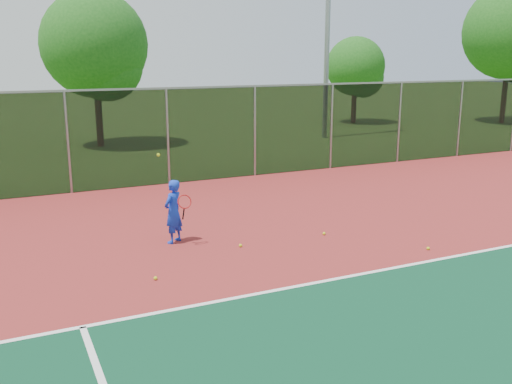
# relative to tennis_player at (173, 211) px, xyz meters

# --- Properties ---
(court_apron) EXTENTS (30.00, 20.00, 0.02)m
(court_apron) POSITION_rel_tennis_player_xyz_m (4.57, -4.29, -0.71)
(court_apron) COLOR maroon
(court_apron) RESTS_ON ground
(fence_back) EXTENTS (30.00, 0.06, 3.03)m
(fence_back) POSITION_rel_tennis_player_xyz_m (4.57, 5.71, 0.84)
(fence_back) COLOR black
(fence_back) RESTS_ON court_apron
(tennis_player) EXTENTS (0.61, 0.70, 1.98)m
(tennis_player) POSITION_rel_tennis_player_xyz_m (0.00, 0.00, 0.00)
(tennis_player) COLOR #1537C8
(tennis_player) RESTS_ON court_apron
(practice_ball_0) EXTENTS (0.07, 0.07, 0.07)m
(practice_ball_0) POSITION_rel_tennis_player_xyz_m (4.71, -2.73, -0.67)
(practice_ball_0) COLOR #C2D618
(practice_ball_0) RESTS_ON court_apron
(practice_ball_1) EXTENTS (0.07, 0.07, 0.07)m
(practice_ball_1) POSITION_rel_tennis_player_xyz_m (-0.94, -1.93, -0.67)
(practice_ball_1) COLOR #C2D618
(practice_ball_1) RESTS_ON court_apron
(practice_ball_3) EXTENTS (0.07, 0.07, 0.07)m
(practice_ball_3) POSITION_rel_tennis_player_xyz_m (1.19, -0.90, -0.67)
(practice_ball_3) COLOR #C2D618
(practice_ball_3) RESTS_ON court_apron
(practice_ball_4) EXTENTS (0.07, 0.07, 0.07)m
(practice_ball_4) POSITION_rel_tennis_player_xyz_m (3.26, -0.93, -0.67)
(practice_ball_4) COLOR #C2D618
(practice_ball_4) RESTS_ON court_apron
(tree_back_left) EXTENTS (4.58, 4.58, 6.73)m
(tree_back_left) POSITION_rel_tennis_player_xyz_m (1.04, 14.36, 3.50)
(tree_back_left) COLOR #372414
(tree_back_left) RESTS_ON ground
(tree_back_mid) EXTENTS (3.44, 3.44, 5.05)m
(tree_back_mid) POSITION_rel_tennis_player_xyz_m (16.42, 17.05, 2.44)
(tree_back_mid) COLOR #372414
(tree_back_mid) RESTS_ON ground
(tree_back_right) EXTENTS (5.45, 5.45, 8.00)m
(tree_back_right) POSITION_rel_tennis_player_xyz_m (24.50, 13.28, 4.30)
(tree_back_right) COLOR #372414
(tree_back_right) RESTS_ON ground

